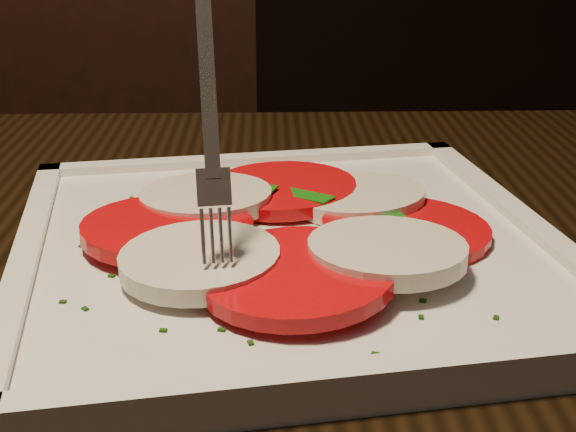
# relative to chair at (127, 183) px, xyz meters

# --- Properties ---
(chair) EXTENTS (0.44, 0.44, 0.93)m
(chair) POSITION_rel_chair_xyz_m (0.00, 0.00, 0.00)
(chair) COLOR black
(chair) RESTS_ON ground
(plate) EXTENTS (0.33, 0.33, 0.01)m
(plate) POSITION_rel_chair_xyz_m (0.15, -0.78, 0.22)
(plate) COLOR silver
(plate) RESTS_ON table
(caprese_salad) EXTENTS (0.24, 0.27, 0.02)m
(caprese_salad) POSITION_rel_chair_xyz_m (0.15, -0.78, 0.24)
(caprese_salad) COLOR red
(caprese_salad) RESTS_ON plate
(fork) EXTENTS (0.02, 0.06, 0.15)m
(fork) POSITION_rel_chair_xyz_m (0.11, -0.81, 0.32)
(fork) COLOR white
(fork) RESTS_ON caprese_salad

